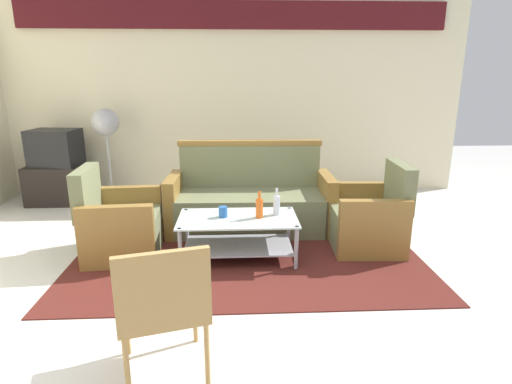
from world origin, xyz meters
TOP-DOWN VIEW (x-y plane):
  - ground_plane at (0.00, 0.00)m, footprint 14.00×14.00m
  - wall_back at (0.00, 3.05)m, footprint 6.52×0.19m
  - rug at (0.09, 0.73)m, footprint 3.27×2.17m
  - couch at (0.15, 1.42)m, footprint 1.81×0.78m
  - armchair_left at (-1.13, 0.78)m, footprint 0.74×0.80m
  - armchair_right at (1.31, 0.84)m, footprint 0.74×0.79m
  - coffee_table at (0.00, 0.62)m, footprint 1.10×0.60m
  - bottle_clear at (0.37, 0.68)m, footprint 0.06×0.06m
  - bottle_orange at (0.20, 0.60)m, footprint 0.07×0.07m
  - cup at (-0.14, 0.64)m, footprint 0.08×0.08m
  - tv_stand at (-2.41, 2.55)m, footprint 0.80×0.50m
  - television at (-2.41, 2.55)m, footprint 0.65×0.51m
  - pedestal_fan at (-1.73, 2.60)m, footprint 0.36×0.36m
  - wicker_chair at (-0.41, -0.99)m, footprint 0.59×0.59m

SIDE VIEW (x-z plane):
  - ground_plane at x=0.00m, z-range 0.00..0.00m
  - rug at x=0.09m, z-range 0.00..0.01m
  - tv_stand at x=-2.41m, z-range 0.00..0.52m
  - coffee_table at x=0.00m, z-range 0.07..0.47m
  - armchair_left at x=-1.13m, z-range -0.14..0.71m
  - armchair_right at x=1.31m, z-range -0.14..0.71m
  - couch at x=0.15m, z-range -0.16..0.80m
  - cup at x=-0.14m, z-range 0.41..0.51m
  - wicker_chair at x=-0.41m, z-range 0.07..0.91m
  - bottle_orange at x=0.20m, z-range 0.38..0.63m
  - bottle_clear at x=0.37m, z-range 0.38..0.64m
  - television at x=-2.41m, z-range 0.52..1.00m
  - pedestal_fan at x=-1.73m, z-range 0.38..1.65m
  - wall_back at x=0.00m, z-range 0.08..2.88m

